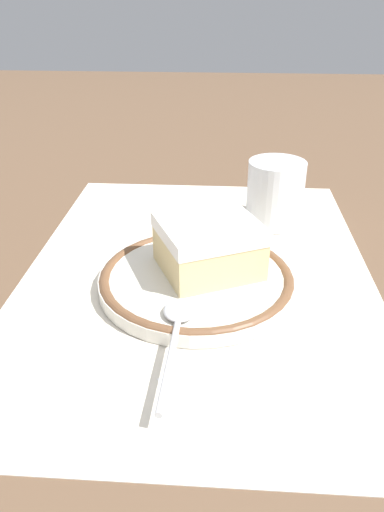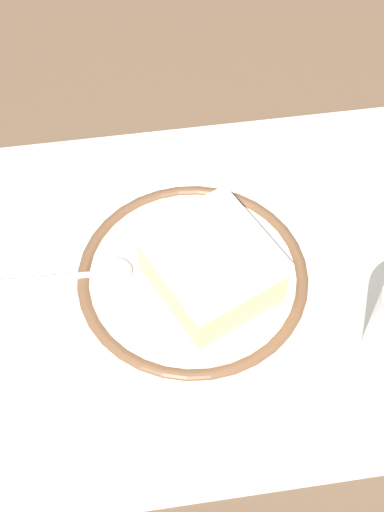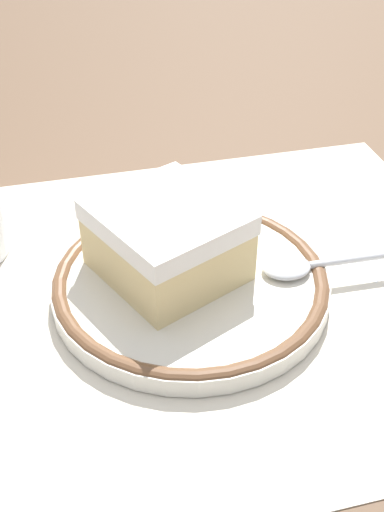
# 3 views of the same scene
# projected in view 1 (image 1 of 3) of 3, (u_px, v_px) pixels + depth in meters

# --- Properties ---
(ground_plane) EXTENTS (2.40, 2.40, 0.00)m
(ground_plane) POSITION_uv_depth(u_px,v_px,m) (198.00, 273.00, 0.48)
(ground_plane) COLOR brown
(placemat) EXTENTS (0.47, 0.33, 0.00)m
(placemat) POSITION_uv_depth(u_px,v_px,m) (198.00, 273.00, 0.48)
(placemat) COLOR beige
(placemat) RESTS_ON ground_plane
(plate) EXTENTS (0.18, 0.18, 0.02)m
(plate) POSITION_uv_depth(u_px,v_px,m) (192.00, 279.00, 0.46)
(plate) COLOR silver
(plate) RESTS_ON placemat
(cake_slice) EXTENTS (0.11, 0.11, 0.05)m
(cake_slice) POSITION_uv_depth(u_px,v_px,m) (209.00, 246.00, 0.45)
(cake_slice) COLOR beige
(cake_slice) RESTS_ON plate
(spoon) EXTENTS (0.13, 0.03, 0.01)m
(spoon) POSITION_uv_depth(u_px,v_px,m) (177.00, 323.00, 0.38)
(spoon) COLOR silver
(spoon) RESTS_ON plate
(cup) EXTENTS (0.06, 0.06, 0.07)m
(cup) POSITION_uv_depth(u_px,v_px,m) (275.00, 197.00, 0.57)
(cup) COLOR white
(cup) RESTS_ON placemat
(napkin) EXTENTS (0.14, 0.14, 0.00)m
(napkin) POSITION_uv_depth(u_px,v_px,m) (257.00, 391.00, 0.34)
(napkin) COLOR white
(napkin) RESTS_ON placemat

